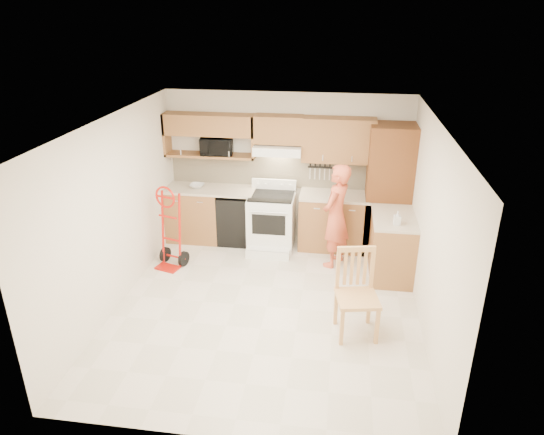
% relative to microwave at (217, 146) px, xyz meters
% --- Properties ---
extents(floor, '(4.00, 4.50, 0.02)m').
position_rel_microwave_xyz_m(floor, '(1.14, -2.08, -1.64)').
color(floor, beige).
rests_on(floor, ground).
extents(ceiling, '(4.00, 4.50, 0.02)m').
position_rel_microwave_xyz_m(ceiling, '(1.14, -2.08, 0.88)').
color(ceiling, white).
rests_on(ceiling, ground).
extents(wall_back, '(4.00, 0.02, 2.50)m').
position_rel_microwave_xyz_m(wall_back, '(1.14, 0.17, -0.38)').
color(wall_back, beige).
rests_on(wall_back, ground).
extents(wall_front, '(4.00, 0.02, 2.50)m').
position_rel_microwave_xyz_m(wall_front, '(1.14, -4.34, -0.38)').
color(wall_front, beige).
rests_on(wall_front, ground).
extents(wall_left, '(0.02, 4.50, 2.50)m').
position_rel_microwave_xyz_m(wall_left, '(-0.87, -2.08, -0.38)').
color(wall_left, beige).
rests_on(wall_left, ground).
extents(wall_right, '(0.02, 4.50, 2.50)m').
position_rel_microwave_xyz_m(wall_right, '(3.15, -2.08, -0.38)').
color(wall_right, beige).
rests_on(wall_right, ground).
extents(backsplash, '(3.92, 0.03, 0.55)m').
position_rel_microwave_xyz_m(backsplash, '(1.14, 0.15, -0.43)').
color(backsplash, beige).
rests_on(backsplash, wall_back).
extents(lower_cab_left, '(0.90, 0.60, 0.90)m').
position_rel_microwave_xyz_m(lower_cab_left, '(-0.41, -0.14, -1.18)').
color(lower_cab_left, brown).
rests_on(lower_cab_left, ground).
extents(dishwasher, '(0.60, 0.60, 0.85)m').
position_rel_microwave_xyz_m(dishwasher, '(0.34, -0.14, -1.21)').
color(dishwasher, black).
rests_on(dishwasher, ground).
extents(lower_cab_right, '(1.14, 0.60, 0.90)m').
position_rel_microwave_xyz_m(lower_cab_right, '(1.97, -0.14, -1.18)').
color(lower_cab_right, brown).
rests_on(lower_cab_right, ground).
extents(countertop_left, '(1.50, 0.63, 0.04)m').
position_rel_microwave_xyz_m(countertop_left, '(-0.11, -0.13, -0.71)').
color(countertop_left, '#BBAF9A').
rests_on(countertop_left, lower_cab_left).
extents(countertop_right, '(1.14, 0.63, 0.04)m').
position_rel_microwave_xyz_m(countertop_right, '(1.97, -0.13, -0.71)').
color(countertop_right, '#BBAF9A').
rests_on(countertop_right, lower_cab_right).
extents(cab_return_right, '(0.60, 1.00, 0.90)m').
position_rel_microwave_xyz_m(cab_return_right, '(2.84, -0.94, -1.18)').
color(cab_return_right, brown).
rests_on(cab_return_right, ground).
extents(countertop_return, '(0.63, 1.00, 0.04)m').
position_rel_microwave_xyz_m(countertop_return, '(2.84, -0.94, -0.71)').
color(countertop_return, '#BBAF9A').
rests_on(countertop_return, cab_return_right).
extents(pantry_tall, '(0.70, 0.60, 2.10)m').
position_rel_microwave_xyz_m(pantry_tall, '(2.79, -0.14, -0.58)').
color(pantry_tall, '#623312').
rests_on(pantry_tall, ground).
extents(upper_cab_left, '(1.50, 0.33, 0.34)m').
position_rel_microwave_xyz_m(upper_cab_left, '(-0.11, 0.00, 0.35)').
color(upper_cab_left, brown).
rests_on(upper_cab_left, wall_back).
extents(upper_shelf_mw, '(1.50, 0.33, 0.04)m').
position_rel_microwave_xyz_m(upper_shelf_mw, '(-0.11, 0.00, -0.16)').
color(upper_shelf_mw, brown).
rests_on(upper_shelf_mw, wall_back).
extents(upper_cab_center, '(0.76, 0.33, 0.44)m').
position_rel_microwave_xyz_m(upper_cab_center, '(1.02, 0.00, 0.31)').
color(upper_cab_center, brown).
rests_on(upper_cab_center, wall_back).
extents(upper_cab_right, '(1.14, 0.33, 0.70)m').
position_rel_microwave_xyz_m(upper_cab_right, '(1.97, 0.00, 0.17)').
color(upper_cab_right, brown).
rests_on(upper_cab_right, wall_back).
extents(range_hood, '(0.76, 0.46, 0.14)m').
position_rel_microwave_xyz_m(range_hood, '(1.02, -0.06, -0.00)').
color(range_hood, white).
rests_on(range_hood, wall_back).
extents(knife_strip, '(0.40, 0.05, 0.29)m').
position_rel_microwave_xyz_m(knife_strip, '(1.69, 0.12, -0.39)').
color(knife_strip, black).
rests_on(knife_strip, backsplash).
extents(microwave, '(0.57, 0.42, 0.29)m').
position_rel_microwave_xyz_m(microwave, '(0.00, 0.00, 0.00)').
color(microwave, black).
rests_on(microwave, upper_shelf_mw).
extents(range, '(0.74, 0.98, 1.09)m').
position_rel_microwave_xyz_m(range, '(0.94, -0.34, -1.09)').
color(range, white).
rests_on(range, ground).
extents(person, '(0.60, 0.70, 1.63)m').
position_rel_microwave_xyz_m(person, '(2.00, -0.74, -0.82)').
color(person, '#D85839').
rests_on(person, ground).
extents(hand_truck, '(0.57, 0.54, 1.19)m').
position_rel_microwave_xyz_m(hand_truck, '(-0.51, -1.17, -1.04)').
color(hand_truck, red).
rests_on(hand_truck, ground).
extents(dining_chair, '(0.58, 0.62, 1.09)m').
position_rel_microwave_xyz_m(dining_chair, '(2.31, -2.51, -1.09)').
color(dining_chair, tan).
rests_on(dining_chair, ground).
extents(soap_bottle, '(0.10, 0.10, 0.20)m').
position_rel_microwave_xyz_m(soap_bottle, '(2.84, -1.22, -0.60)').
color(soap_bottle, white).
rests_on(soap_bottle, countertop_return).
extents(bowl, '(0.26, 0.26, 0.06)m').
position_rel_microwave_xyz_m(bowl, '(-0.33, -0.14, -0.67)').
color(bowl, white).
rests_on(bowl, countertop_left).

